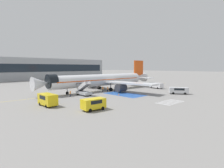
# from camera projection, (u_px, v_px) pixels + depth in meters

# --- Properties ---
(ground_plane) EXTENTS (600.00, 600.00, 0.00)m
(ground_plane) POSITION_uv_depth(u_px,v_px,m) (99.00, 91.00, 55.75)
(ground_plane) COLOR gray
(apron_leadline_yellow) EXTENTS (78.47, 0.67, 0.01)m
(apron_leadline_yellow) POSITION_uv_depth(u_px,v_px,m) (101.00, 91.00, 57.11)
(apron_leadline_yellow) COLOR gold
(apron_leadline_yellow) RESTS_ON ground_plane
(apron_stand_patch_blue) EXTENTS (6.13, 12.02, 0.01)m
(apron_stand_patch_blue) POSITION_uv_depth(u_px,v_px,m) (124.00, 94.00, 49.45)
(apron_stand_patch_blue) COLOR #2856A8
(apron_stand_patch_blue) RESTS_ON ground_plane
(apron_walkway_bar_0) EXTENTS (0.44, 3.60, 0.01)m
(apron_walkway_bar_0) POSITION_uv_depth(u_px,v_px,m) (163.00, 104.00, 36.40)
(apron_walkway_bar_0) COLOR silver
(apron_walkway_bar_0) RESTS_ON ground_plane
(apron_walkway_bar_1) EXTENTS (0.44, 3.60, 0.01)m
(apron_walkway_bar_1) POSITION_uv_depth(u_px,v_px,m) (166.00, 103.00, 37.21)
(apron_walkway_bar_1) COLOR silver
(apron_walkway_bar_1) RESTS_ON ground_plane
(apron_walkway_bar_2) EXTENTS (0.44, 3.60, 0.01)m
(apron_walkway_bar_2) POSITION_uv_depth(u_px,v_px,m) (169.00, 102.00, 38.02)
(apron_walkway_bar_2) COLOR silver
(apron_walkway_bar_2) RESTS_ON ground_plane
(apron_walkway_bar_3) EXTENTS (0.44, 3.60, 0.01)m
(apron_walkway_bar_3) POSITION_uv_depth(u_px,v_px,m) (171.00, 102.00, 38.83)
(apron_walkway_bar_3) COLOR silver
(apron_walkway_bar_3) RESTS_ON ground_plane
(apron_walkway_bar_4) EXTENTS (0.44, 3.60, 0.01)m
(apron_walkway_bar_4) POSITION_uv_depth(u_px,v_px,m) (174.00, 101.00, 39.64)
(apron_walkway_bar_4) COLOR silver
(apron_walkway_bar_4) RESTS_ON ground_plane
(apron_walkway_bar_5) EXTENTS (0.44, 3.60, 0.01)m
(apron_walkway_bar_5) POSITION_uv_depth(u_px,v_px,m) (177.00, 100.00, 40.44)
(apron_walkway_bar_5) COLOR silver
(apron_walkway_bar_5) RESTS_ON ground_plane
(airliner) EXTENTS (44.33, 36.06, 10.25)m
(airliner) POSITION_uv_depth(u_px,v_px,m) (102.00, 80.00, 57.23)
(airliner) COLOR silver
(airliner) RESTS_ON ground_plane
(boarding_stairs_forward) EXTENTS (2.23, 5.24, 4.07)m
(boarding_stairs_forward) POSITION_uv_depth(u_px,v_px,m) (84.00, 92.00, 47.39)
(boarding_stairs_forward) COLOR #ADB2BA
(boarding_stairs_forward) RESTS_ON ground_plane
(fuel_tanker) EXTENTS (3.02, 9.38, 3.36)m
(fuel_tanker) POSITION_uv_depth(u_px,v_px,m) (82.00, 81.00, 77.74)
(fuel_tanker) COLOR #38383D
(fuel_tanker) RESTS_ON ground_plane
(service_van_0) EXTENTS (4.70, 5.30, 1.92)m
(service_van_0) POSITION_uv_depth(u_px,v_px,m) (179.00, 90.00, 49.81)
(service_van_0) COLOR silver
(service_van_0) RESTS_ON ground_plane
(service_van_1) EXTENTS (4.38, 2.37, 2.09)m
(service_van_1) POSITION_uv_depth(u_px,v_px,m) (93.00, 103.00, 31.19)
(service_van_1) COLOR yellow
(service_van_1) RESTS_ON ground_plane
(service_van_2) EXTENTS (2.72, 5.05, 1.98)m
(service_van_2) POSITION_uv_depth(u_px,v_px,m) (156.00, 85.00, 63.12)
(service_van_2) COLOR silver
(service_van_2) RESTS_ON ground_plane
(service_van_3) EXTENTS (2.29, 4.83, 2.40)m
(service_van_3) POSITION_uv_depth(u_px,v_px,m) (48.00, 99.00, 34.50)
(service_van_3) COLOR yellow
(service_van_3) RESTS_ON ground_plane
(ground_crew_0) EXTENTS (0.48, 0.36, 1.86)m
(ground_crew_0) POSITION_uv_depth(u_px,v_px,m) (124.00, 87.00, 59.42)
(ground_crew_0) COLOR black
(ground_crew_0) RESTS_ON ground_plane
(ground_crew_1) EXTENTS (0.40, 0.49, 1.61)m
(ground_crew_1) POSITION_uv_depth(u_px,v_px,m) (108.00, 89.00, 54.07)
(ground_crew_1) COLOR #191E38
(ground_crew_1) RESTS_ON ground_plane
(ground_crew_2) EXTENTS (0.46, 0.47, 1.71)m
(ground_crew_2) POSITION_uv_depth(u_px,v_px,m) (103.00, 89.00, 54.11)
(ground_crew_2) COLOR #2D2D33
(ground_crew_2) RESTS_ON ground_plane
(ground_crew_3) EXTENTS (0.47, 0.47, 1.64)m
(ground_crew_3) POSITION_uv_depth(u_px,v_px,m) (70.00, 93.00, 45.18)
(ground_crew_3) COLOR #191E38
(ground_crew_3) RESTS_ON ground_plane
(traffic_cone_0) EXTENTS (0.42, 0.42, 0.47)m
(traffic_cone_0) POSITION_uv_depth(u_px,v_px,m) (119.00, 94.00, 48.17)
(traffic_cone_0) COLOR orange
(traffic_cone_0) RESTS_ON ground_plane
(terminal_building) EXTENTS (112.02, 12.10, 13.03)m
(terminal_building) POSITION_uv_depth(u_px,v_px,m) (21.00, 69.00, 101.17)
(terminal_building) COLOR #9EA3A8
(terminal_building) RESTS_ON ground_plane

